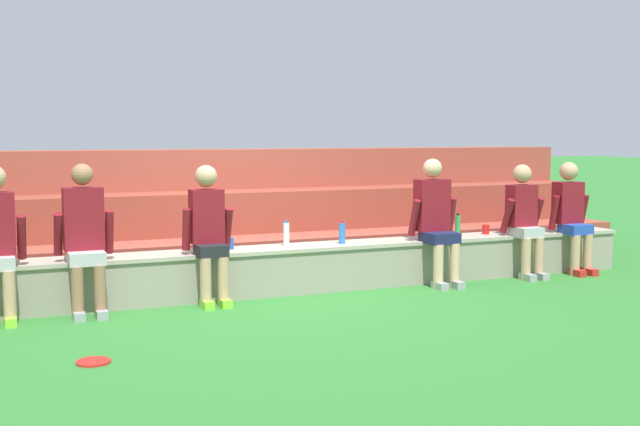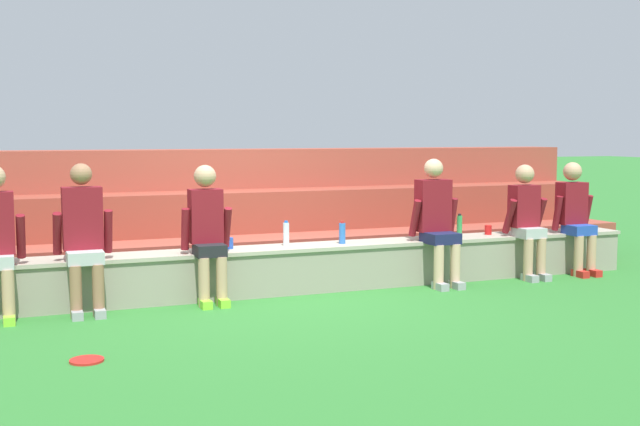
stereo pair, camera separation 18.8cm
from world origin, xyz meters
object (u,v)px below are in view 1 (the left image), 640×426
at_px(water_bottle_center_gap, 286,234).
at_px(plastic_cup_right_end, 230,243).
at_px(frisbee, 93,362).
at_px(water_bottle_mid_left, 342,233).
at_px(person_right_of_center, 436,218).
at_px(person_rightmost_edge, 572,213).
at_px(plastic_cup_middle, 486,229).
at_px(person_far_right, 525,217).
at_px(person_center, 209,230).
at_px(person_left_of_center, 85,235).
at_px(water_bottle_near_left, 458,225).

relative_size(water_bottle_center_gap, plastic_cup_right_end, 2.30).
bearing_deg(plastic_cup_right_end, frisbee, -129.65).
height_order(water_bottle_mid_left, water_bottle_center_gap, water_bottle_center_gap).
distance_m(water_bottle_mid_left, water_bottle_center_gap, 0.63).
relative_size(person_right_of_center, person_rightmost_edge, 1.05).
relative_size(person_rightmost_edge, water_bottle_mid_left, 5.44).
distance_m(person_rightmost_edge, plastic_cup_middle, 1.10).
bearing_deg(person_far_right, person_rightmost_edge, 2.84).
xyz_separation_m(person_center, plastic_cup_right_end, (0.29, 0.28, -0.19)).
bearing_deg(plastic_cup_middle, plastic_cup_right_end, 179.93).
bearing_deg(water_bottle_center_gap, person_far_right, -6.18).
distance_m(person_rightmost_edge, water_bottle_mid_left, 3.00).
distance_m(person_right_of_center, water_bottle_mid_left, 1.09).
height_order(person_left_of_center, water_bottle_near_left, person_left_of_center).
distance_m(person_rightmost_edge, frisbee, 6.17).
bearing_deg(water_bottle_center_gap, frisbee, -139.00).
height_order(person_left_of_center, frisbee, person_left_of_center).
distance_m(water_bottle_center_gap, plastic_cup_middle, 2.56).
xyz_separation_m(person_rightmost_edge, plastic_cup_right_end, (-4.24, 0.28, -0.17)).
distance_m(water_bottle_near_left, plastic_cup_right_end, 2.77).
xyz_separation_m(plastic_cup_middle, plastic_cup_right_end, (-3.19, 0.00, 0.00)).
bearing_deg(water_bottle_center_gap, person_center, -163.64).
xyz_separation_m(person_rightmost_edge, water_bottle_near_left, (-1.48, 0.24, -0.11)).
bearing_deg(water_bottle_center_gap, plastic_cup_middle, -0.01).
bearing_deg(water_bottle_near_left, person_center, -175.64).
relative_size(person_left_of_center, water_bottle_center_gap, 5.23).
xyz_separation_m(person_far_right, person_rightmost_edge, (0.73, 0.04, 0.01)).
height_order(person_left_of_center, person_far_right, person_left_of_center).
xyz_separation_m(person_right_of_center, plastic_cup_middle, (0.88, 0.30, -0.20)).
height_order(person_right_of_center, water_bottle_near_left, person_right_of_center).
bearing_deg(plastic_cup_right_end, water_bottle_mid_left, -3.68).
relative_size(person_left_of_center, person_far_right, 1.06).
height_order(person_far_right, frisbee, person_far_right).
distance_m(water_bottle_near_left, frisbee, 4.85).
height_order(person_right_of_center, water_bottle_mid_left, person_right_of_center).
distance_m(person_left_of_center, person_rightmost_edge, 5.73).
bearing_deg(water_bottle_near_left, plastic_cup_middle, 5.16).
relative_size(person_center, plastic_cup_middle, 12.33).
relative_size(person_far_right, plastic_cup_right_end, 11.35).
bearing_deg(person_left_of_center, person_far_right, -0.31).
distance_m(person_center, water_bottle_near_left, 3.07).
xyz_separation_m(plastic_cup_right_end, frisbee, (-1.64, -1.98, -0.54)).
bearing_deg(person_right_of_center, water_bottle_mid_left, 168.23).
bearing_deg(person_far_right, water_bottle_near_left, 159.88).
xyz_separation_m(person_left_of_center, water_bottle_mid_left, (2.75, 0.21, -0.14)).
xyz_separation_m(person_left_of_center, water_bottle_center_gap, (2.12, 0.29, -0.13)).
height_order(water_bottle_mid_left, frisbee, water_bottle_mid_left).
bearing_deg(water_bottle_mid_left, person_right_of_center, -11.77).
distance_m(person_left_of_center, plastic_cup_middle, 4.69).
distance_m(water_bottle_mid_left, plastic_cup_right_end, 1.26).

